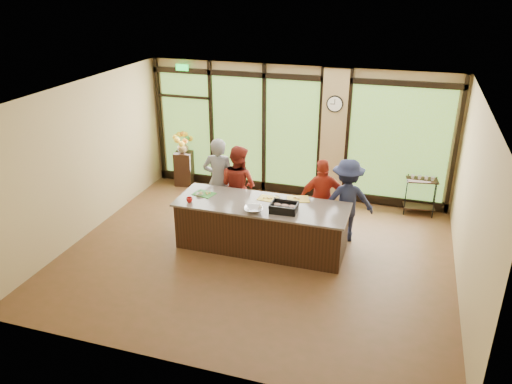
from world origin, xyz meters
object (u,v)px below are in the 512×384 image
Objects in this scene: flower_stand at (184,168)px; bar_cart at (421,191)px; island_base at (262,227)px; cook_left at (219,181)px; cook_right at (347,201)px; roasting_pan at (284,209)px.

bar_cart is (5.56, 0.00, 0.11)m from flower_stand.
island_base reaches higher than flower_stand.
cook_left reaches higher than cook_right.
roasting_pan is at bearing -21.48° from island_base.
flower_stand is at bearing 138.09° from island_base.
bar_cart is at bearing -164.62° from cook_left.
bar_cart is (3.99, 1.63, -0.39)m from cook_left.
flower_stand is (-1.57, 1.63, -0.50)m from cook_left.
island_base is 3.74× the size of flower_stand.
roasting_pan is at bearing 27.25° from cook_right.
cook_left is 4.33m from bar_cart.
cook_right is at bearing 29.40° from island_base.
island_base is 3.67m from flower_stand.
flower_stand is (-2.73, 2.45, -0.03)m from island_base.
island_base is at bearing 138.00° from cook_left.
bar_cart is (1.38, 1.63, -0.30)m from cook_right.
island_base is 6.58× the size of roasting_pan.
cook_right is at bearing 173.13° from cook_left.
island_base is at bearing 155.67° from roasting_pan.
island_base is 1.50m from cook_left.
island_base is 3.74m from bar_cart.
cook_left is 3.87× the size of roasting_pan.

